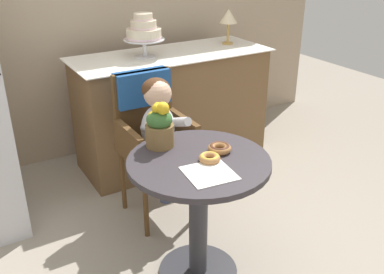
# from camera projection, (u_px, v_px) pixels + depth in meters

# --- Properties ---
(ground_plane) EXTENTS (8.00, 8.00, 0.00)m
(ground_plane) POSITION_uv_depth(u_px,v_px,m) (198.00, 272.00, 2.46)
(ground_plane) COLOR gray
(cafe_table) EXTENTS (0.72, 0.72, 0.72)m
(cafe_table) POSITION_uv_depth(u_px,v_px,m) (199.00, 196.00, 2.25)
(cafe_table) COLOR #332D33
(cafe_table) RESTS_ON ground
(wicker_chair) EXTENTS (0.42, 0.45, 0.95)m
(wicker_chair) POSITION_uv_depth(u_px,v_px,m) (150.00, 122.00, 2.79)
(wicker_chair) COLOR brown
(wicker_chair) RESTS_ON ground
(seated_child) EXTENTS (0.27, 0.32, 0.73)m
(seated_child) POSITION_uv_depth(u_px,v_px,m) (161.00, 125.00, 2.66)
(seated_child) COLOR silver
(seated_child) RESTS_ON ground
(paper_napkin) EXTENTS (0.24, 0.25, 0.00)m
(paper_napkin) POSITION_uv_depth(u_px,v_px,m) (209.00, 173.00, 2.03)
(paper_napkin) COLOR white
(paper_napkin) RESTS_ON cafe_table
(donut_front) EXTENTS (0.11, 0.11, 0.04)m
(donut_front) POSITION_uv_depth(u_px,v_px,m) (210.00, 158.00, 2.13)
(donut_front) COLOR #AD7542
(donut_front) RESTS_ON cafe_table
(donut_mid) EXTENTS (0.12, 0.12, 0.04)m
(donut_mid) POSITION_uv_depth(u_px,v_px,m) (220.00, 148.00, 2.23)
(donut_mid) COLOR #AD7542
(donut_mid) RESTS_ON cafe_table
(flower_vase) EXTENTS (0.15, 0.15, 0.25)m
(flower_vase) POSITION_uv_depth(u_px,v_px,m) (160.00, 126.00, 2.25)
(flower_vase) COLOR brown
(flower_vase) RESTS_ON cafe_table
(display_counter) EXTENTS (1.56, 0.62, 0.90)m
(display_counter) POSITION_uv_depth(u_px,v_px,m) (173.00, 108.00, 3.54)
(display_counter) COLOR brown
(display_counter) RESTS_ON ground
(tiered_cake_stand) EXTENTS (0.30, 0.30, 0.32)m
(tiered_cake_stand) POSITION_uv_depth(u_px,v_px,m) (144.00, 31.00, 3.16)
(tiered_cake_stand) COLOR silver
(tiered_cake_stand) RESTS_ON display_counter
(table_lamp) EXTENTS (0.15, 0.15, 0.28)m
(table_lamp) POSITION_uv_depth(u_px,v_px,m) (228.00, 18.00, 3.55)
(table_lamp) COLOR #B28C47
(table_lamp) RESTS_ON display_counter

